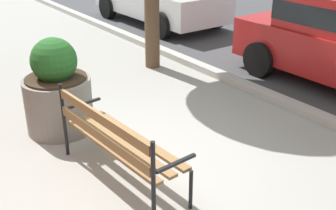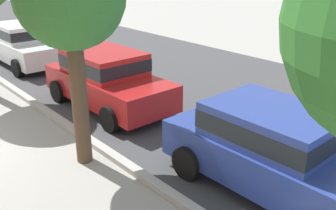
{
  "view_description": "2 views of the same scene",
  "coord_description": "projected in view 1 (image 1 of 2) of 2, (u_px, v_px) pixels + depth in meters",
  "views": [
    {
      "loc": [
        3.65,
        -2.1,
        2.75
      ],
      "look_at": [
        0.1,
        0.47,
        0.75
      ],
      "focal_mm": 44.92,
      "sensor_mm": 36.0,
      "label": 1
    },
    {
      "loc": [
        8.47,
        -0.79,
        3.94
      ],
      "look_at": [
        2.49,
        4.42,
        0.8
      ],
      "focal_mm": 40.57,
      "sensor_mm": 36.0,
      "label": 2
    }
  ],
  "objects": [
    {
      "name": "ground_plane",
      "position": [
        131.0,
        170.0,
        4.95
      ],
      "size": [
        80.0,
        80.0,
        0.0
      ],
      "primitive_type": "plane",
      "color": "#9E9B93"
    },
    {
      "name": "curb_stone",
      "position": [
        292.0,
        105.0,
        6.47
      ],
      "size": [
        60.0,
        0.2,
        0.12
      ],
      "primitive_type": "cube",
      "color": "#B2AFA8",
      "rests_on": "ground"
    },
    {
      "name": "park_bench",
      "position": [
        115.0,
        139.0,
        4.52
      ],
      "size": [
        1.83,
        0.65,
        0.95
      ],
      "color": "olive",
      "rests_on": "ground"
    },
    {
      "name": "concrete_planter",
      "position": [
        58.0,
        93.0,
        5.66
      ],
      "size": [
        0.91,
        0.91,
        1.31
      ],
      "color": "gray",
      "rests_on": "ground"
    }
  ]
}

